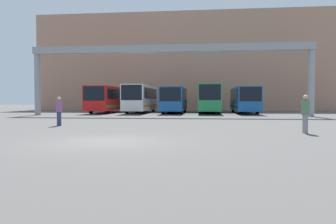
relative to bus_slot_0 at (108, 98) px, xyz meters
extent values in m
plane|color=#514F4C|center=(8.24, -27.54, -1.81)|extent=(200.00, 200.00, 0.00)
cube|color=tan|center=(8.24, 16.62, 5.74)|extent=(46.18, 12.00, 15.09)
cylinder|color=gray|center=(-5.27, -7.19, 1.31)|extent=(0.60, 0.60, 6.24)
cylinder|color=gray|center=(21.74, -7.19, 1.31)|extent=(0.60, 0.60, 6.24)
cube|color=gray|center=(8.24, -7.19, 4.78)|extent=(27.60, 0.80, 0.70)
cube|color=red|center=(0.00, 0.01, -0.07)|extent=(2.59, 10.33, 2.79)
cube|color=black|center=(0.00, -5.13, 0.45)|extent=(2.38, 0.06, 1.56)
cube|color=black|center=(0.00, 0.01, 0.45)|extent=(2.62, 8.78, 1.17)
cube|color=#268C4C|center=(0.00, 0.01, -0.96)|extent=(2.62, 9.81, 0.24)
cylinder|color=black|center=(-1.13, -2.88, -1.35)|extent=(0.28, 0.93, 0.93)
cylinder|color=black|center=(1.13, -2.88, -1.35)|extent=(0.28, 0.93, 0.93)
cylinder|color=black|center=(-1.13, 2.90, -1.35)|extent=(0.28, 0.93, 0.93)
cylinder|color=black|center=(1.13, 2.90, -1.35)|extent=(0.28, 0.93, 0.93)
cube|color=silver|center=(4.12, 0.11, 0.00)|extent=(2.45, 10.53, 2.92)
cube|color=black|center=(4.12, -5.13, 0.54)|extent=(2.25, 0.06, 1.64)
cube|color=black|center=(4.12, 0.11, 0.54)|extent=(2.48, 8.95, 1.23)
cube|color=orange|center=(4.12, 0.11, -0.93)|extent=(2.48, 10.01, 0.24)
cylinder|color=black|center=(3.05, -2.84, -1.35)|extent=(0.28, 0.91, 0.91)
cylinder|color=black|center=(5.18, -2.84, -1.35)|extent=(0.28, 0.91, 0.91)
cylinder|color=black|center=(3.05, 3.06, -1.35)|extent=(0.28, 0.91, 0.91)
cylinder|color=black|center=(5.18, 3.06, -1.35)|extent=(0.28, 0.91, 0.91)
cube|color=#1959A5|center=(8.24, -0.14, -0.14)|extent=(2.45, 10.03, 2.65)
cube|color=black|center=(8.24, -5.13, 0.34)|extent=(2.25, 0.06, 1.48)
cube|color=black|center=(8.24, -0.14, 0.34)|extent=(2.48, 8.53, 1.11)
cube|color=red|center=(8.24, -0.14, -0.98)|extent=(2.48, 9.53, 0.24)
cylinder|color=black|center=(7.17, -2.95, -1.28)|extent=(0.28, 1.07, 1.07)
cylinder|color=black|center=(9.30, -2.95, -1.28)|extent=(0.28, 1.07, 1.07)
cylinder|color=black|center=(7.17, 2.67, -1.28)|extent=(0.28, 1.07, 1.07)
cylinder|color=black|center=(9.30, 2.67, -1.28)|extent=(0.28, 1.07, 1.07)
cube|color=#268C4C|center=(12.35, 0.67, 0.00)|extent=(2.44, 11.64, 2.93)
cube|color=black|center=(12.35, -5.13, 0.55)|extent=(2.25, 0.06, 1.64)
cube|color=black|center=(12.35, 0.67, 0.55)|extent=(2.47, 9.89, 1.23)
cube|color=black|center=(12.35, 0.67, -0.93)|extent=(2.47, 11.06, 0.24)
cylinder|color=black|center=(11.29, -2.59, -1.27)|extent=(0.28, 1.08, 1.08)
cylinder|color=black|center=(13.42, -2.59, -1.27)|extent=(0.28, 1.08, 1.08)
cylinder|color=black|center=(11.29, 3.93, -1.27)|extent=(0.28, 1.08, 1.08)
cylinder|color=black|center=(13.42, 3.93, -1.27)|extent=(0.28, 1.08, 1.08)
cube|color=#1959A5|center=(16.47, 0.18, -0.14)|extent=(2.41, 10.66, 2.64)
cube|color=black|center=(16.47, -5.13, 0.34)|extent=(2.22, 0.06, 1.48)
cube|color=black|center=(16.47, 0.18, 0.34)|extent=(2.44, 9.06, 1.11)
cube|color=black|center=(16.47, 0.18, -0.99)|extent=(2.44, 10.12, 0.24)
cylinder|color=black|center=(15.43, -2.81, -1.33)|extent=(0.28, 0.96, 0.96)
cylinder|color=black|center=(17.52, -2.81, -1.33)|extent=(0.28, 0.96, 0.96)
cylinder|color=black|center=(15.43, 3.16, -1.33)|extent=(0.28, 0.96, 0.96)
cylinder|color=black|center=(17.52, 3.16, -1.33)|extent=(0.28, 0.96, 0.96)
cylinder|color=navy|center=(3.14, -20.50, -1.40)|extent=(0.19, 0.19, 0.82)
cylinder|color=navy|center=(3.26, -20.60, -1.40)|extent=(0.19, 0.19, 0.82)
cylinder|color=#8C4C8C|center=(3.20, -20.55, -0.65)|extent=(0.36, 0.36, 0.68)
sphere|color=tan|center=(3.20, -20.55, -0.19)|extent=(0.22, 0.22, 0.22)
cylinder|color=gray|center=(16.40, -23.51, -1.39)|extent=(0.19, 0.19, 0.84)
cylinder|color=gray|center=(16.40, -23.68, -1.39)|extent=(0.19, 0.19, 0.84)
cylinder|color=#4C724C|center=(16.40, -23.59, -0.62)|extent=(0.37, 0.37, 0.70)
sphere|color=tan|center=(16.40, -23.59, -0.16)|extent=(0.23, 0.23, 0.23)
camera|label=1|loc=(11.80, -39.15, -0.31)|focal=35.00mm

